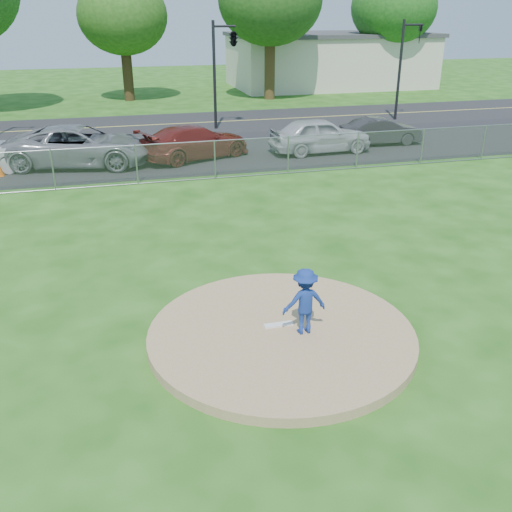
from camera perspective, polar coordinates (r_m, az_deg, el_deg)
The scene contains 15 objects.
ground at distance 20.67m, azimuth -5.74°, elevation 6.04°, with size 120.00×120.00×0.00m, color #1B4F11.
pitchers_mound at distance 11.68m, azimuth 2.55°, elevation -7.86°, with size 5.40×5.40×0.20m, color #A18158.
pitching_rubber at distance 11.78m, azimuth 2.27°, elevation -6.88°, with size 0.60×0.15×0.04m, color white.
chain_link_fence at distance 22.38m, azimuth -6.68°, elevation 9.35°, with size 40.00×0.06×1.50m, color gray.
parking_lot at distance 26.89m, azimuth -8.09°, elevation 10.05°, with size 50.00×8.00×0.01m, color black.
street at distance 34.19m, azimuth -9.76°, elevation 12.83°, with size 60.00×7.00×0.01m, color black.
commercial_building at distance 51.33m, azimuth 7.35°, elevation 18.90°, with size 16.40×9.40×4.30m.
tree_center at distance 43.54m, azimuth -13.29°, elevation 23.39°, with size 6.16×6.16×9.84m.
traffic_signal_center at distance 32.30m, azimuth -2.47°, elevation 20.76°, with size 1.42×2.48×5.60m.
traffic_signal_right at distance 36.03m, azimuth 14.60°, elevation 18.38°, with size 1.28×0.20×5.60m.
pitcher at distance 11.28m, azimuth 4.89°, elevation -4.53°, with size 0.89×0.51×1.37m, color navy.
parked_car_gray at distance 25.53m, azimuth -17.23°, elevation 10.46°, with size 2.77×6.01×1.67m, color gray.
parked_car_darkred at distance 25.82m, azimuth -6.13°, elevation 11.28°, with size 2.06×5.06×1.47m, color maroon.
parked_car_pearl at distance 26.98m, azimuth 6.44°, elevation 11.92°, with size 1.88×4.66×1.59m, color #BCBEC1.
parked_car_charcoal at distance 29.17m, azimuth 12.40°, elevation 12.11°, with size 1.36×3.91×1.29m, color #29292C.
Camera 1 is at (-3.05, -9.49, 6.19)m, focal length 40.00 mm.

